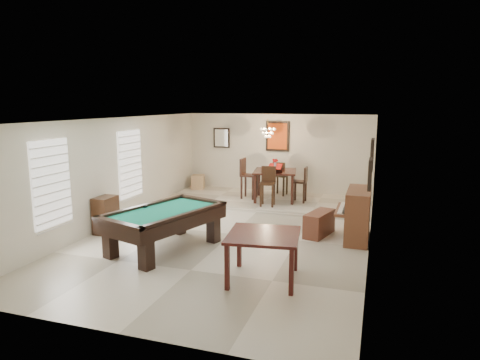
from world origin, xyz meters
The scene contains 26 objects.
ground_plane centered at (0.00, 0.00, -0.01)m, with size 6.00×9.00×0.02m, color beige.
wall_back centered at (0.00, 4.50, 1.30)m, with size 6.00×0.04×2.60m, color silver.
wall_front centered at (0.00, -4.50, 1.30)m, with size 6.00×0.04×2.60m, color silver.
wall_left centered at (-3.00, 0.00, 1.30)m, with size 0.04×9.00×2.60m, color silver.
wall_right centered at (3.00, 0.00, 1.30)m, with size 0.04×9.00×2.60m, color silver.
ceiling centered at (0.00, 0.00, 2.60)m, with size 6.00×9.00×0.04m, color white.
dining_step centered at (0.00, 3.25, 0.06)m, with size 6.00×2.50×0.12m, color beige.
window_left_front centered at (-2.97, -2.20, 1.40)m, with size 0.06×1.00×1.70m, color white.
window_left_rear centered at (-2.97, 0.60, 1.40)m, with size 0.06×1.00×1.70m, color white.
pool_table centered at (-0.97, -1.39, 0.40)m, with size 1.31×2.41×0.80m, color black, non-canonical shape.
square_table centered at (1.34, -2.24, 0.40)m, with size 1.17×1.17×0.81m, color black, non-canonical shape.
upright_piano centered at (2.61, 0.48, 0.56)m, with size 0.75×1.34×1.12m, color brown, non-canonical shape.
piano_bench centered at (1.90, 0.53, 0.27)m, with size 0.38×0.97×0.54m, color #592C1D.
apothecary_chest centered at (-2.78, -0.80, 0.42)m, with size 0.38×0.56×0.85m, color black.
dining_table centered at (0.23, 3.19, 0.62)m, with size 1.21×1.21×1.00m, color black, non-canonical shape.
flower_vase centered at (0.23, 3.19, 1.24)m, with size 0.14×0.14×0.23m, color #AD0F0E, non-canonical shape.
dining_chair_south centered at (0.22, 2.41, 0.67)m, with size 0.40×0.40×1.09m, color black, non-canonical shape.
dining_chair_north centered at (0.24, 3.92, 0.64)m, with size 0.39×0.39×1.05m, color black, non-canonical shape.
dining_chair_west centered at (-0.55, 3.18, 0.72)m, with size 0.44×0.44×1.20m, color black, non-canonical shape.
dining_chair_east centered at (0.98, 3.16, 0.63)m, with size 0.38×0.38×1.02m, color black, non-canonical shape.
corner_bench centered at (-2.61, 4.05, 0.34)m, with size 0.40×0.50×0.45m, color tan.
chandelier centered at (0.00, 3.20, 2.20)m, with size 0.44×0.44×0.60m, color #FFE5B2, non-canonical shape.
back_painting centered at (0.00, 4.46, 1.90)m, with size 0.75×0.06×0.95m, color #D84C14.
back_mirror centered at (-1.90, 4.46, 1.80)m, with size 0.55×0.06×0.65m, color white.
right_picture_upper centered at (2.96, 0.30, 1.90)m, with size 0.06×0.55×0.65m, color slate.
right_picture_lower centered at (2.96, -1.00, 1.70)m, with size 0.06×0.45×0.55m, color gray.
Camera 1 is at (3.08, -8.86, 2.96)m, focal length 32.00 mm.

